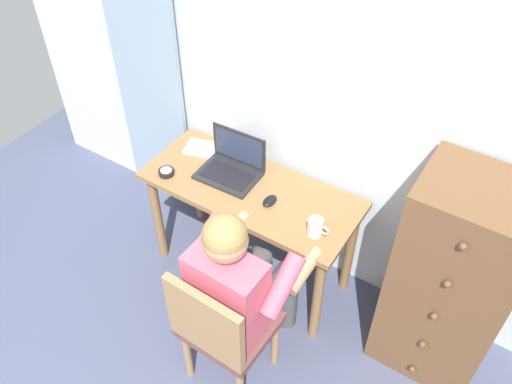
{
  "coord_description": "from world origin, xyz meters",
  "views": [
    {
      "loc": [
        0.71,
        0.08,
        2.76
      ],
      "look_at": [
        -0.37,
        1.77,
        0.82
      ],
      "focal_mm": 37.41,
      "sensor_mm": 36.0,
      "label": 1
    }
  ],
  "objects_px": {
    "laptop": "(232,165)",
    "desk_clock": "(166,172)",
    "coffee_mug": "(315,227)",
    "dresser": "(450,282)",
    "computer_mouse": "(270,201)",
    "notebook_pad": "(203,149)",
    "person_seated": "(242,280)",
    "desk": "(251,203)",
    "chair": "(221,328)"
  },
  "relations": [
    {
      "from": "desk_clock",
      "to": "coffee_mug",
      "type": "relative_size",
      "value": 0.75
    },
    {
      "from": "dresser",
      "to": "person_seated",
      "type": "distance_m",
      "value": 1.02
    },
    {
      "from": "chair",
      "to": "desk_clock",
      "type": "height_order",
      "value": "chair"
    },
    {
      "from": "laptop",
      "to": "desk_clock",
      "type": "distance_m",
      "value": 0.38
    },
    {
      "from": "desk",
      "to": "notebook_pad",
      "type": "height_order",
      "value": "notebook_pad"
    },
    {
      "from": "dresser",
      "to": "coffee_mug",
      "type": "distance_m",
      "value": 0.71
    },
    {
      "from": "laptop",
      "to": "desk_clock",
      "type": "bearing_deg",
      "value": -144.91
    },
    {
      "from": "desk_clock",
      "to": "coffee_mug",
      "type": "bearing_deg",
      "value": 3.44
    },
    {
      "from": "notebook_pad",
      "to": "coffee_mug",
      "type": "height_order",
      "value": "coffee_mug"
    },
    {
      "from": "computer_mouse",
      "to": "notebook_pad",
      "type": "bearing_deg",
      "value": 167.57
    },
    {
      "from": "desk",
      "to": "computer_mouse",
      "type": "height_order",
      "value": "computer_mouse"
    },
    {
      "from": "person_seated",
      "to": "notebook_pad",
      "type": "bearing_deg",
      "value": 137.89
    },
    {
      "from": "person_seated",
      "to": "desk",
      "type": "bearing_deg",
      "value": 119.22
    },
    {
      "from": "desk",
      "to": "laptop",
      "type": "distance_m",
      "value": 0.24
    },
    {
      "from": "desk",
      "to": "person_seated",
      "type": "xyz_separation_m",
      "value": [
        0.29,
        -0.52,
        0.07
      ]
    },
    {
      "from": "desk",
      "to": "desk_clock",
      "type": "distance_m",
      "value": 0.51
    },
    {
      "from": "chair",
      "to": "notebook_pad",
      "type": "distance_m",
      "value": 1.12
    },
    {
      "from": "desk",
      "to": "chair",
      "type": "xyz_separation_m",
      "value": [
        0.28,
        -0.7,
        -0.11
      ]
    },
    {
      "from": "computer_mouse",
      "to": "desk_clock",
      "type": "bearing_deg",
      "value": -164.95
    },
    {
      "from": "notebook_pad",
      "to": "desk",
      "type": "bearing_deg",
      "value": -32.78
    },
    {
      "from": "chair",
      "to": "laptop",
      "type": "relative_size",
      "value": 2.52
    },
    {
      "from": "dresser",
      "to": "notebook_pad",
      "type": "height_order",
      "value": "dresser"
    },
    {
      "from": "desk_clock",
      "to": "coffee_mug",
      "type": "distance_m",
      "value": 0.93
    },
    {
      "from": "notebook_pad",
      "to": "coffee_mug",
      "type": "xyz_separation_m",
      "value": [
        0.88,
        -0.23,
        0.04
      ]
    },
    {
      "from": "desk",
      "to": "person_seated",
      "type": "distance_m",
      "value": 0.6
    },
    {
      "from": "computer_mouse",
      "to": "coffee_mug",
      "type": "xyz_separation_m",
      "value": [
        0.31,
        -0.06,
        0.03
      ]
    },
    {
      "from": "dresser",
      "to": "coffee_mug",
      "type": "xyz_separation_m",
      "value": [
        -0.67,
        -0.16,
        0.15
      ]
    },
    {
      "from": "laptop",
      "to": "coffee_mug",
      "type": "distance_m",
      "value": 0.64
    },
    {
      "from": "chair",
      "to": "person_seated",
      "type": "bearing_deg",
      "value": 88.45
    },
    {
      "from": "dresser",
      "to": "desk_clock",
      "type": "bearing_deg",
      "value": -172.31
    },
    {
      "from": "dresser",
      "to": "coffee_mug",
      "type": "bearing_deg",
      "value": -166.62
    },
    {
      "from": "person_seated",
      "to": "coffee_mug",
      "type": "xyz_separation_m",
      "value": [
        0.17,
        0.41,
        0.1
      ]
    },
    {
      "from": "chair",
      "to": "laptop",
      "type": "distance_m",
      "value": 0.92
    },
    {
      "from": "person_seated",
      "to": "desk_clock",
      "type": "xyz_separation_m",
      "value": [
        -0.75,
        0.35,
        0.06
      ]
    },
    {
      "from": "notebook_pad",
      "to": "laptop",
      "type": "bearing_deg",
      "value": -32.06
    },
    {
      "from": "computer_mouse",
      "to": "notebook_pad",
      "type": "height_order",
      "value": "computer_mouse"
    },
    {
      "from": "person_seated",
      "to": "laptop",
      "type": "distance_m",
      "value": 0.73
    },
    {
      "from": "laptop",
      "to": "computer_mouse",
      "type": "relative_size",
      "value": 3.49
    },
    {
      "from": "desk_clock",
      "to": "computer_mouse",
      "type": "bearing_deg",
      "value": 10.88
    },
    {
      "from": "desk",
      "to": "desk_clock",
      "type": "relative_size",
      "value": 13.73
    },
    {
      "from": "chair",
      "to": "coffee_mug",
      "type": "xyz_separation_m",
      "value": [
        0.18,
        0.59,
        0.28
      ]
    },
    {
      "from": "dresser",
      "to": "computer_mouse",
      "type": "height_order",
      "value": "dresser"
    },
    {
      "from": "dresser",
      "to": "laptop",
      "type": "bearing_deg",
      "value": -179.94
    },
    {
      "from": "computer_mouse",
      "to": "coffee_mug",
      "type": "distance_m",
      "value": 0.32
    },
    {
      "from": "person_seated",
      "to": "desk_clock",
      "type": "relative_size",
      "value": 13.32
    },
    {
      "from": "dresser",
      "to": "computer_mouse",
      "type": "relative_size",
      "value": 12.49
    },
    {
      "from": "dresser",
      "to": "chair",
      "type": "relative_size",
      "value": 1.42
    },
    {
      "from": "laptop",
      "to": "desk_clock",
      "type": "height_order",
      "value": "laptop"
    },
    {
      "from": "desk",
      "to": "chair",
      "type": "relative_size",
      "value": 1.4
    },
    {
      "from": "laptop",
      "to": "person_seated",
      "type": "bearing_deg",
      "value": -51.72
    }
  ]
}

